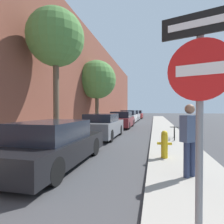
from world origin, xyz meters
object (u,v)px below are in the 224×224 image
Objects in this scene: parked_car_grey at (102,126)px; parked_car_silver at (133,116)px; parked_car_black at (54,144)px; street_tree_near at (56,39)px; parked_car_red at (137,115)px; street_tree_far at (97,80)px; traffic_sign_post at (199,100)px; fire_hydrant at (164,144)px; pedestrian at (190,136)px; bicycle at (174,133)px; parked_car_white at (129,117)px; parked_car_maroon at (122,120)px.

parked_car_grey is 16.55m from parked_car_silver.
street_tree_near is (-1.54, 2.79, 4.32)m from parked_car_black.
parked_car_red is 16.49m from street_tree_far.
fire_hydrant is at bearing 108.66° from traffic_sign_post.
pedestrian is at bearing -73.07° from fire_hydrant.
bicycle is (3.94, -21.90, -0.24)m from parked_car_red.
parked_car_white is 17.86m from pedestrian.
parked_car_silver is 25.17m from traffic_sign_post.
fire_hydrant is (4.79, -1.65, -4.38)m from street_tree_near.
parked_car_maroon is at bearing 89.24° from parked_car_grey.
parked_car_maroon is 0.99× the size of parked_car_white.
parked_car_black is at bearing -89.70° from parked_car_silver.
parked_car_silver is at bearing 90.82° from parked_car_maroon.
street_tree_far reaches higher than pedestrian.
street_tree_near is at bearing -94.28° from parked_car_silver.
parked_car_silver is 11.62m from street_tree_far.
fire_hydrant is (3.25, 1.14, -0.06)m from parked_car_black.
street_tree_far is at bearing 140.89° from bicycle.
parked_car_black is 21.91m from parked_car_silver.
traffic_sign_post is 1.57× the size of bicycle.
fire_hydrant is at bearing -18.96° from street_tree_near.
pedestrian is (3.84, -22.33, 0.37)m from parked_car_silver.
parked_car_grey is 0.95× the size of parked_car_maroon.
parked_car_silver is 0.64× the size of street_tree_near.
parked_car_red is at bearing 89.35° from parked_car_white.
fire_hydrant is at bearing -82.86° from parked_car_red.
pedestrian is (3.72, -0.42, 0.44)m from parked_car_black.
parked_car_red reaches higher than fire_hydrant.
bicycle is at bearing -71.21° from parked_car_white.
street_tree_far is 9.43m from bicycle.
parked_car_maroon is 7.44m from bicycle.
parked_car_red is at bearing 86.34° from street_tree_near.
traffic_sign_post is at bearing -83.64° from parked_car_red.
parked_car_red is (0.01, 27.00, 0.06)m from parked_car_black.
traffic_sign_post reaches higher than parked_car_red.
street_tree_near reaches higher than parked_car_grey.
parked_car_maroon is at bearing 89.81° from parked_car_black.
parked_car_red is at bearing 89.87° from parked_car_grey.
parked_car_black is 5.37m from street_tree_near.
parked_car_white reaches higher than parked_car_grey.
parked_car_white is 0.75× the size of street_tree_far.
parked_car_white is (-0.06, 11.66, 0.04)m from parked_car_grey.
traffic_sign_post is at bearing -67.91° from parked_car_grey.
parked_car_maroon reaches higher than fire_hydrant.
street_tree_far reaches higher than parked_car_grey.
fire_hydrant is (3.35, -15.88, -0.15)m from parked_car_white.
parked_car_red is (-0.03, 15.58, 0.00)m from parked_car_maroon.
parked_car_maroon is 2.63× the size of pedestrian.
street_tree_near reaches higher than pedestrian.
parked_car_white is at bearing 91.48° from parked_car_maroon.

